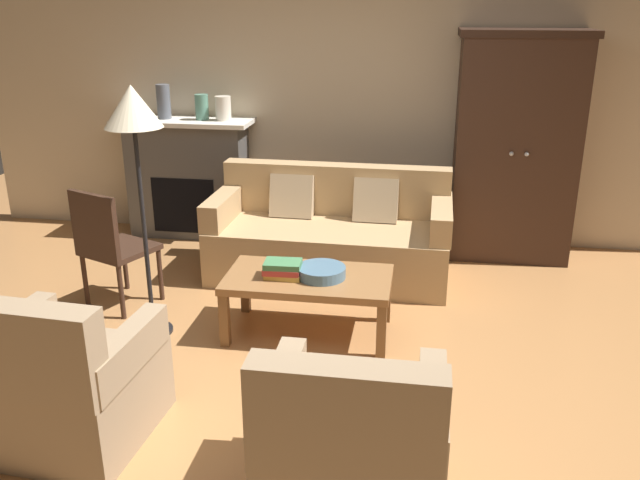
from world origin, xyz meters
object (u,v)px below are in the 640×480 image
object	(u,v)px
fireplace	(188,177)
couch	(330,237)
floor_lamp	(134,122)
mantel_vase_slate	(164,102)
armchair_near_left	(65,385)
mantel_vase_jade	(202,107)
armoire	(515,147)
side_chair_wooden	(109,242)
book_stack	(283,269)
armchair_near_right	(352,450)
mantel_vase_cream	(223,108)
fruit_bowl	(321,272)
coffee_table	(308,283)

from	to	relation	value
fireplace	couch	size ratio (longest dim) A/B	0.65
floor_lamp	couch	bearing A→B (deg)	49.12
mantel_vase_slate	armchair_near_left	bearing A→B (deg)	-78.54
mantel_vase_jade	armchair_near_left	xyz separation A→B (m)	(0.28, -3.14, -0.92)
fireplace	armchair_near_left	world-z (taller)	fireplace
fireplace	couch	distance (m)	1.67
armoire	mantel_vase_slate	distance (m)	3.15
fireplace	floor_lamp	size ratio (longest dim) A/B	0.76
couch	floor_lamp	bearing A→B (deg)	-130.88
mantel_vase_slate	side_chair_wooden	size ratio (longest dim) A/B	0.34
book_stack	armchair_near_right	world-z (taller)	armchair_near_right
mantel_vase_cream	armchair_near_left	bearing A→B (deg)	-88.60
fireplace	armchair_near_right	distance (m)	3.96
book_stack	armchair_near_right	distance (m)	1.70
mantel_vase_cream	armchair_near_right	bearing A→B (deg)	-65.46
mantel_vase_cream	armchair_near_right	world-z (taller)	mantel_vase_cream
fireplace	mantel_vase_cream	xyz separation A→B (m)	(0.38, -0.02, 0.66)
fruit_bowl	mantel_vase_jade	bearing A→B (deg)	127.27
mantel_vase_slate	side_chair_wooden	bearing A→B (deg)	-84.02
mantel_vase_slate	mantel_vase_jade	world-z (taller)	mantel_vase_slate
mantel_vase_slate	mantel_vase_jade	bearing A→B (deg)	0.00
couch	fruit_bowl	xyz separation A→B (m)	(0.09, -1.06, 0.14)
fireplace	armchair_near_right	xyz separation A→B (m)	(1.94, -3.44, -0.25)
coffee_table	fruit_bowl	xyz separation A→B (m)	(0.09, -0.00, 0.09)
fireplace	armchair_near_left	size ratio (longest dim) A/B	1.43
fireplace	fruit_bowl	size ratio (longest dim) A/B	3.91
mantel_vase_jade	floor_lamp	xyz separation A→B (m)	(0.24, -1.96, 0.21)
armchair_near_left	floor_lamp	xyz separation A→B (m)	(-0.04, 1.18, 1.13)
mantel_vase_cream	armchair_near_right	distance (m)	3.87
armoire	mantel_vase_cream	size ratio (longest dim) A/B	8.96
coffee_table	mantel_vase_cream	distance (m)	2.28
armchair_near_right	coffee_table	bearing A→B (deg)	106.32
side_chair_wooden	floor_lamp	world-z (taller)	floor_lamp
book_stack	mantel_vase_cream	xyz separation A→B (m)	(-0.93, 1.85, 0.75)
fireplace	mantel_vase_slate	world-z (taller)	mantel_vase_slate
armoire	book_stack	world-z (taller)	armoire
mantel_vase_cream	floor_lamp	world-z (taller)	floor_lamp
couch	book_stack	world-z (taller)	couch
mantel_vase_jade	side_chair_wooden	distance (m)	1.80
book_stack	mantel_vase_slate	bearing A→B (deg)	128.80
couch	coffee_table	xyz separation A→B (m)	(0.00, -1.06, 0.05)
fireplace	coffee_table	size ratio (longest dim) A/B	1.15
armoire	armchair_near_left	distance (m)	4.02
mantel_vase_slate	side_chair_wooden	world-z (taller)	mantel_vase_slate
coffee_table	mantel_vase_cream	world-z (taller)	mantel_vase_cream
mantel_vase_slate	armchair_near_right	xyz separation A→B (m)	(2.12, -3.42, -0.96)
fruit_bowl	mantel_vase_cream	world-z (taller)	mantel_vase_cream
couch	armchair_near_right	world-z (taller)	armchair_near_right
coffee_table	couch	bearing A→B (deg)	90.08
mantel_vase_cream	floor_lamp	size ratio (longest dim) A/B	0.13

